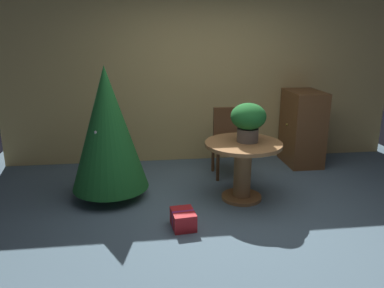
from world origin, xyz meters
TOP-DOWN VIEW (x-y plane):
  - ground_plane at (0.00, 0.00)m, footprint 6.60×6.60m
  - back_wall_panel at (0.00, 2.20)m, footprint 6.00×0.10m
  - round_dining_table at (0.24, 0.58)m, footprint 0.91×0.91m
  - flower_vase at (0.30, 0.61)m, footprint 0.41×0.41m
  - wooden_chair_far at (0.24, 1.45)m, footprint 0.40×0.42m
  - holiday_tree at (-1.32, 0.82)m, footprint 0.91×0.91m
  - gift_box_red at (-0.53, -0.04)m, footprint 0.26×0.32m
  - wooden_cabinet at (1.46, 1.76)m, footprint 0.51×0.70m

SIDE VIEW (x-z plane):
  - ground_plane at x=0.00m, z-range 0.00..0.00m
  - gift_box_red at x=-0.53m, z-range 0.00..0.18m
  - round_dining_table at x=0.24m, z-range 0.12..0.83m
  - wooden_chair_far at x=0.24m, z-range 0.05..0.99m
  - wooden_cabinet at x=1.46m, z-range 0.00..1.11m
  - holiday_tree at x=-1.32m, z-range 0.07..1.66m
  - flower_vase at x=0.30m, z-range 0.75..1.21m
  - back_wall_panel at x=0.00m, z-range 0.00..2.60m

